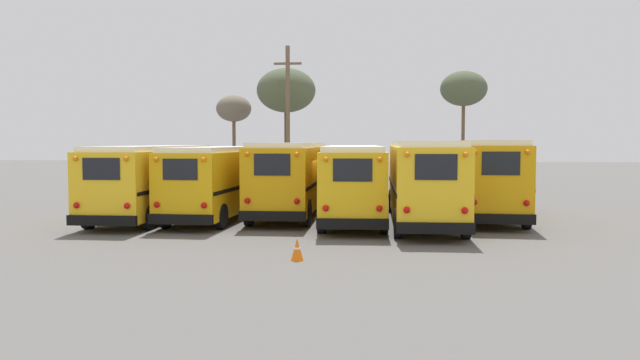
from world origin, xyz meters
name	(u,v)px	position (x,y,z in m)	size (l,w,h in m)	color
ground_plane	(320,218)	(0.00, 0.00, 0.00)	(160.00, 160.00, 0.00)	#5B5956
school_bus_0	(155,179)	(-7.15, -0.45, 1.69)	(2.65, 10.48, 3.11)	yellow
school_bus_1	(220,179)	(-4.29, -0.35, 1.67)	(2.69, 9.69, 3.07)	#EAAA0F
school_bus_2	(291,175)	(-1.43, 1.15, 1.77)	(2.74, 10.59, 3.25)	#E5A00C
school_bus_3	(353,180)	(1.43, -0.36, 1.69)	(3.02, 10.91, 3.11)	yellow
school_bus_4	(423,179)	(4.29, -1.21, 1.79)	(2.73, 10.93, 3.29)	yellow
school_bus_5	(487,176)	(7.15, 1.08, 1.80)	(2.97, 9.86, 3.34)	#E5A00C
utility_pole	(288,117)	(-3.62, 13.71, 4.91)	(1.80, 0.28, 9.48)	brown
bare_tree_0	(234,109)	(-8.82, 20.12, 5.75)	(2.67, 2.67, 6.83)	brown
bare_tree_1	(286,91)	(-4.24, 16.87, 6.86)	(4.11, 4.11, 8.43)	#473323
bare_tree_2	(464,89)	(8.38, 20.58, 7.16)	(3.43, 3.43, 8.50)	brown
traffic_cone	(297,249)	(0.43, -9.62, 0.31)	(0.36, 0.36, 0.62)	orange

